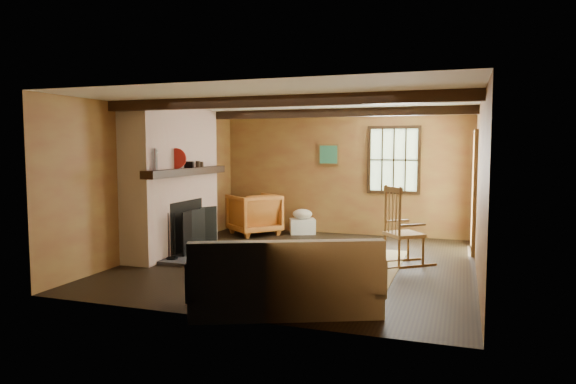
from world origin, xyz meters
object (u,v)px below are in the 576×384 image
at_px(sofa, 286,284).
at_px(laundry_basket, 302,226).
at_px(rocking_chair, 402,232).
at_px(armchair, 254,214).
at_px(fireplace, 174,186).

distance_m(sofa, laundry_basket, 4.93).
height_order(sofa, laundry_basket, sofa).
bearing_deg(laundry_basket, sofa, -74.75).
distance_m(rocking_chair, sofa, 2.77).
xyz_separation_m(sofa, armchair, (-2.19, 4.37, 0.12)).
bearing_deg(armchair, rocking_chair, 100.61).
bearing_deg(armchair, sofa, 66.84).
xyz_separation_m(fireplace, sofa, (2.75, -2.30, -0.81)).
distance_m(fireplace, rocking_chair, 3.73).
bearing_deg(sofa, armchair, 93.20).
distance_m(fireplace, sofa, 3.68).
relative_size(rocking_chair, armchair, 1.31).
relative_size(sofa, armchair, 2.44).
xyz_separation_m(fireplace, armchair, (0.56, 2.07, -0.69)).
bearing_deg(rocking_chair, fireplace, 56.87).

